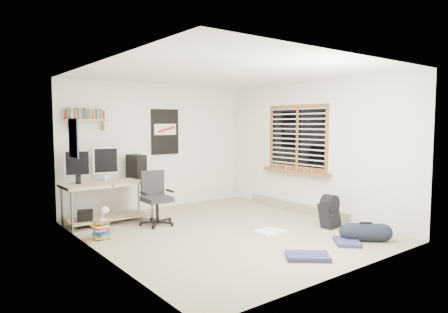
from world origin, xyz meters
TOP-DOWN VIEW (x-y plane):
  - floor at (0.00, 0.00)m, footprint 4.00×4.50m
  - ceiling at (0.00, 0.00)m, footprint 4.00×4.50m
  - back_wall at (0.00, 2.25)m, footprint 4.00×0.01m
  - left_wall at (-2.00, 0.00)m, footprint 0.01×4.50m
  - right_wall at (2.00, 0.00)m, footprint 0.01×4.50m
  - desk at (-1.29, 1.66)m, footprint 1.65×1.21m
  - monitor_left at (-1.74, 1.88)m, footprint 0.42×0.22m
  - monitor_right at (-1.23, 1.93)m, footprint 0.45×0.18m
  - pc_tower at (-0.64, 1.93)m, footprint 0.24×0.45m
  - keyboard at (-1.18, 1.43)m, footprint 0.41×0.23m
  - speaker_left at (-1.75, 1.79)m, footprint 0.11×0.11m
  - speaker_right at (-0.64, 1.47)m, footprint 0.09×0.09m
  - office_chair at (-0.68, 1.03)m, footprint 0.66×0.66m
  - wall_shelf at (-1.45, 2.14)m, footprint 0.80×0.22m
  - poster_back_wall at (0.15, 2.23)m, footprint 0.62×0.03m
  - poster_left_wall at (-1.99, 1.20)m, footprint 0.02×0.42m
  - window at (1.95, 0.30)m, footprint 0.10×1.50m
  - baseboard_heater at (1.96, 0.30)m, footprint 0.08×2.50m
  - backpack at (1.53, -0.84)m, footprint 0.36×0.30m
  - duffel_bag at (1.30, -1.66)m, footprint 0.37×0.37m
  - tshirt at (0.47, -0.50)m, footprint 0.45×0.38m
  - jeans_a at (0.04, -1.65)m, footprint 0.64×0.61m
  - jeans_b at (0.98, -1.58)m, footprint 0.54×0.55m
  - book_stack at (-1.75, 0.76)m, footprint 0.51×0.46m
  - desk_lamp at (-1.73, 0.74)m, footprint 0.17×0.22m
  - subwoofer at (-1.70, 1.65)m, footprint 0.31×0.31m

SIDE VIEW (x-z plane):
  - floor at x=0.00m, z-range -0.01..0.00m
  - tshirt at x=0.47m, z-range 0.00..0.04m
  - jeans_b at x=0.98m, z-range 0.00..0.05m
  - jeans_a at x=0.04m, z-range 0.00..0.06m
  - baseboard_heater at x=1.96m, z-range 0.00..0.18m
  - duffel_bag at x=1.30m, z-range -0.12..0.40m
  - subwoofer at x=-1.70m, z-range 0.00..0.28m
  - book_stack at x=-1.75m, z-range 0.00..0.30m
  - backpack at x=1.53m, z-range -0.02..0.42m
  - desk at x=-1.29m, z-range 0.02..0.71m
  - desk_lamp at x=-1.73m, z-range 0.28..0.48m
  - office_chair at x=-0.68m, z-range 0.03..0.95m
  - keyboard at x=-1.18m, z-range 0.69..0.71m
  - speaker_left at x=-1.75m, z-range 0.69..0.86m
  - speaker_right at x=-0.64m, z-range 0.69..0.86m
  - monitor_left at x=-1.74m, z-range 0.69..1.14m
  - pc_tower at x=-0.64m, z-range 0.69..1.14m
  - monitor_right at x=-1.23m, z-range 0.69..1.17m
  - back_wall at x=0.00m, z-range 0.00..2.50m
  - left_wall at x=-2.00m, z-range 0.00..2.50m
  - right_wall at x=2.00m, z-range 0.00..2.50m
  - window at x=1.95m, z-range 0.82..2.08m
  - poster_left_wall at x=-1.99m, z-range 1.20..1.80m
  - poster_back_wall at x=0.15m, z-range 1.09..2.01m
  - wall_shelf at x=-1.45m, z-range 1.66..1.90m
  - ceiling at x=0.00m, z-range 2.50..2.51m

